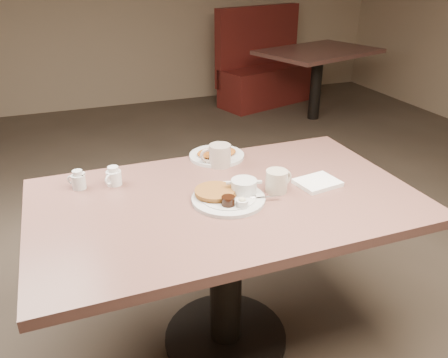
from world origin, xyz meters
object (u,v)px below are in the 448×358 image
object	(u,v)px
diner_table	(226,233)
coffee_mug_near	(277,181)
coffee_mug_far	(219,155)
creamer_left	(114,177)
booth_back_right	(270,70)
main_plate	(230,194)
hash_plate	(217,155)
creamer_right	(78,180)

from	to	relation	value
diner_table	coffee_mug_near	bearing A→B (deg)	-6.51
coffee_mug_far	creamer_left	distance (m)	0.48
diner_table	booth_back_right	bearing A→B (deg)	61.26
main_plate	coffee_mug_near	world-z (taller)	coffee_mug_near
diner_table	main_plate	bearing A→B (deg)	-75.39
main_plate	hash_plate	world-z (taller)	main_plate
coffee_mug_far	creamer_left	world-z (taller)	coffee_mug_far
diner_table	booth_back_right	xyz separation A→B (m)	(1.87, 3.42, -0.17)
coffee_mug_near	booth_back_right	distance (m)	3.84
creamer_right	booth_back_right	bearing A→B (deg)	52.46
coffee_mug_far	booth_back_right	xyz separation A→B (m)	(1.79, 3.12, -0.39)
creamer_right	hash_plate	size ratio (longest dim) A/B	0.30
coffee_mug_near	hash_plate	bearing A→B (deg)	104.64
main_plate	creamer_left	bearing A→B (deg)	143.82
diner_table	hash_plate	world-z (taller)	hash_plate
coffee_mug_far	creamer_right	world-z (taller)	coffee_mug_far
diner_table	creamer_right	bearing A→B (deg)	152.02
creamer_left	booth_back_right	distance (m)	3.90
coffee_mug_far	diner_table	bearing A→B (deg)	-105.23
diner_table	coffee_mug_near	xyz separation A→B (m)	(0.21, -0.02, 0.22)
main_plate	creamer_left	distance (m)	0.50
creamer_left	booth_back_right	world-z (taller)	booth_back_right
diner_table	creamer_right	world-z (taller)	creamer_right
main_plate	creamer_right	distance (m)	0.62
coffee_mug_near	hash_plate	xyz separation A→B (m)	(-0.11, 0.41, -0.03)
coffee_mug_far	hash_plate	xyz separation A→B (m)	(0.02, 0.10, -0.04)
main_plate	booth_back_right	world-z (taller)	booth_back_right
main_plate	coffee_mug_near	size ratio (longest dim) A/B	2.78
coffee_mug_near	booth_back_right	world-z (taller)	booth_back_right
hash_plate	coffee_mug_near	bearing A→B (deg)	-75.36
main_plate	creamer_right	size ratio (longest dim) A/B	4.68
coffee_mug_near	coffee_mug_far	size ratio (longest dim) A/B	0.90
coffee_mug_near	main_plate	bearing A→B (deg)	-179.81
creamer_right	main_plate	bearing A→B (deg)	-29.72
main_plate	coffee_mug_near	distance (m)	0.21
booth_back_right	main_plate	bearing A→B (deg)	-118.48
coffee_mug_far	booth_back_right	size ratio (longest dim) A/B	0.09
creamer_left	creamer_right	bearing A→B (deg)	173.64
creamer_left	creamer_right	world-z (taller)	same
diner_table	coffee_mug_near	size ratio (longest dim) A/B	11.17
coffee_mug_far	creamer_right	distance (m)	0.61
hash_plate	creamer_left	bearing A→B (deg)	-166.22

